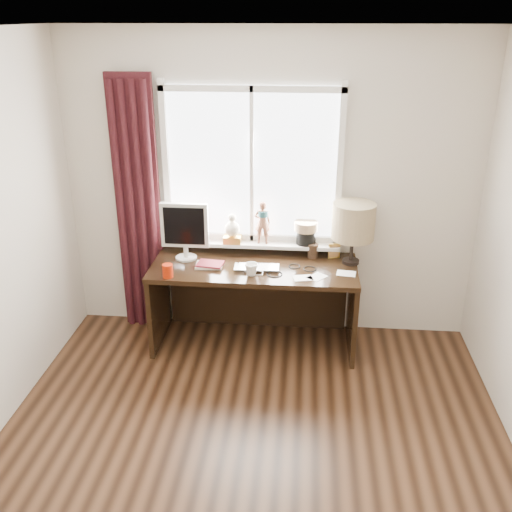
# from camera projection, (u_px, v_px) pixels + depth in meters

# --- Properties ---
(floor) EXTENTS (3.50, 4.00, 0.00)m
(floor) POSITION_uv_depth(u_px,v_px,m) (246.00, 485.00, 3.50)
(floor) COLOR #4A2D1B
(floor) RESTS_ON ground
(ceiling) EXTENTS (3.50, 4.00, 0.00)m
(ceiling) POSITION_uv_depth(u_px,v_px,m) (241.00, 31.00, 2.48)
(ceiling) COLOR white
(ceiling) RESTS_ON wall_back
(wall_back) EXTENTS (3.50, 0.00, 2.60)m
(wall_back) POSITION_uv_depth(u_px,v_px,m) (270.00, 189.00, 4.82)
(wall_back) COLOR beige
(wall_back) RESTS_ON ground
(laptop) EXTENTS (0.37, 0.25, 0.03)m
(laptop) POSITION_uv_depth(u_px,v_px,m) (257.00, 268.00, 4.63)
(laptop) COLOR silver
(laptop) RESTS_ON desk
(mug) EXTENTS (0.13, 0.13, 0.11)m
(mug) POSITION_uv_depth(u_px,v_px,m) (251.00, 269.00, 4.52)
(mug) COLOR white
(mug) RESTS_ON desk
(red_cup) EXTENTS (0.08, 0.08, 0.11)m
(red_cup) POSITION_uv_depth(u_px,v_px,m) (168.00, 271.00, 4.49)
(red_cup) COLOR #A41C03
(red_cup) RESTS_ON desk
(window) EXTENTS (1.52, 0.20, 1.40)m
(window) POSITION_uv_depth(u_px,v_px,m) (252.00, 190.00, 4.79)
(window) COLOR white
(window) RESTS_ON ground
(curtain) EXTENTS (0.38, 0.09, 2.25)m
(curtain) POSITION_uv_depth(u_px,v_px,m) (138.00, 209.00, 4.91)
(curtain) COLOR black
(curtain) RESTS_ON floor
(desk) EXTENTS (1.70, 0.70, 0.75)m
(desk) POSITION_uv_depth(u_px,v_px,m) (255.00, 287.00, 4.90)
(desk) COLOR black
(desk) RESTS_ON floor
(monitor) EXTENTS (0.40, 0.18, 0.49)m
(monitor) POSITION_uv_depth(u_px,v_px,m) (185.00, 228.00, 4.74)
(monitor) COLOR beige
(monitor) RESTS_ON desk
(notebook_stack) EXTENTS (0.24, 0.18, 0.03)m
(notebook_stack) POSITION_uv_depth(u_px,v_px,m) (210.00, 265.00, 4.69)
(notebook_stack) COLOR beige
(notebook_stack) RESTS_ON desk
(brush_holder) EXTENTS (0.09, 0.09, 0.25)m
(brush_holder) POSITION_uv_depth(u_px,v_px,m) (313.00, 251.00, 4.85)
(brush_holder) COLOR black
(brush_holder) RESTS_ON desk
(icon_frame) EXTENTS (0.10, 0.04, 0.13)m
(icon_frame) POSITION_uv_depth(u_px,v_px,m) (334.00, 251.00, 4.83)
(icon_frame) COLOR gold
(icon_frame) RESTS_ON desk
(table_lamp) EXTENTS (0.35, 0.35, 0.52)m
(table_lamp) POSITION_uv_depth(u_px,v_px,m) (353.00, 222.00, 4.62)
(table_lamp) COLOR black
(table_lamp) RESTS_ON desk
(loose_papers) EXTENTS (0.51, 0.25, 0.00)m
(loose_papers) POSITION_uv_depth(u_px,v_px,m) (322.00, 276.00, 4.52)
(loose_papers) COLOR white
(loose_papers) RESTS_ON desk
(desk_cables) EXTENTS (0.44, 0.31, 0.01)m
(desk_cables) POSITION_uv_depth(u_px,v_px,m) (291.00, 270.00, 4.61)
(desk_cables) COLOR black
(desk_cables) RESTS_ON desk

